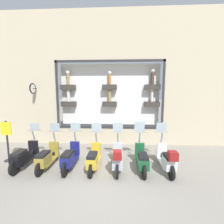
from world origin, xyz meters
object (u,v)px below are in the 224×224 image
at_px(scooter_silver_2, 117,158).
at_px(scooter_black_6, 24,156).
at_px(scooter_white_0, 167,159).
at_px(scooter_olive_5, 47,157).
at_px(scooter_green_1, 142,159).
at_px(shop_sign_post, 7,139).
at_px(scooter_yellow_3, 94,158).
at_px(scooter_navy_4, 70,157).

xyz_separation_m(scooter_silver_2, scooter_black_6, (0.06, 3.59, -0.03)).
distance_m(scooter_white_0, scooter_olive_5, 4.49).
relative_size(scooter_green_1, shop_sign_post, 1.05).
distance_m(scooter_olive_5, shop_sign_post, 2.06).
relative_size(scooter_yellow_3, scooter_black_6, 0.99).
relative_size(scooter_olive_5, shop_sign_post, 1.05).
xyz_separation_m(scooter_yellow_3, scooter_navy_4, (0.00, 0.90, 0.02)).
height_order(scooter_green_1, shop_sign_post, shop_sign_post).
bearing_deg(scooter_green_1, shop_sign_post, 84.60).
height_order(scooter_navy_4, scooter_black_6, scooter_navy_4).
bearing_deg(scooter_yellow_3, scooter_olive_5, 90.03).
xyz_separation_m(scooter_olive_5, scooter_black_6, (0.00, 0.90, 0.02)).
distance_m(scooter_black_6, shop_sign_post, 1.26).
bearing_deg(scooter_silver_2, scooter_black_6, 88.99).
bearing_deg(shop_sign_post, scooter_white_0, -95.19).
bearing_deg(scooter_yellow_3, scooter_green_1, -89.89).
relative_size(scooter_silver_2, scooter_black_6, 1.00).
xyz_separation_m(scooter_olive_5, shop_sign_post, (0.53, 1.93, 0.51)).
height_order(scooter_navy_4, scooter_olive_5, scooter_navy_4).
height_order(scooter_silver_2, shop_sign_post, shop_sign_post).
height_order(scooter_navy_4, shop_sign_post, shop_sign_post).
relative_size(scooter_green_1, scooter_olive_5, 1.00).
height_order(scooter_white_0, scooter_green_1, scooter_green_1).
distance_m(scooter_silver_2, scooter_olive_5, 2.69).
relative_size(scooter_navy_4, scooter_black_6, 1.00).
height_order(scooter_green_1, scooter_olive_5, scooter_green_1).
xyz_separation_m(scooter_black_6, shop_sign_post, (0.52, 1.03, 0.49)).
distance_m(scooter_navy_4, scooter_olive_5, 0.90).
bearing_deg(scooter_navy_4, scooter_green_1, -90.01).
relative_size(scooter_white_0, scooter_silver_2, 1.00).
xyz_separation_m(scooter_yellow_3, shop_sign_post, (0.53, 3.73, 0.51)).
relative_size(scooter_white_0, scooter_green_1, 1.00).
bearing_deg(scooter_white_0, scooter_navy_4, 89.02).
bearing_deg(scooter_green_1, scooter_navy_4, 89.99).
bearing_deg(scooter_black_6, shop_sign_post, 63.25).
distance_m(scooter_green_1, shop_sign_post, 5.57).
distance_m(scooter_white_0, scooter_silver_2, 1.79).
height_order(scooter_silver_2, scooter_black_6, scooter_silver_2).
height_order(scooter_white_0, shop_sign_post, shop_sign_post).
bearing_deg(scooter_green_1, scooter_black_6, 89.99).
bearing_deg(scooter_yellow_3, shop_sign_post, 81.97).
bearing_deg(shop_sign_post, scooter_yellow_3, -98.03).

